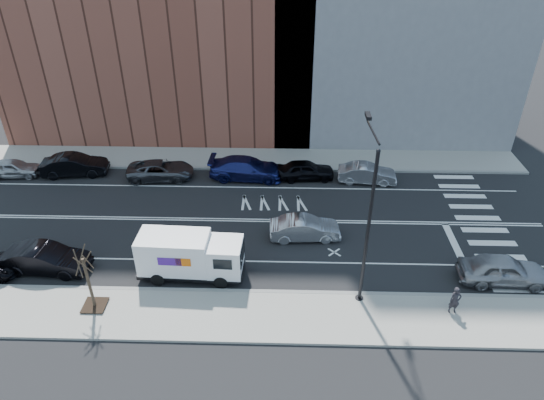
# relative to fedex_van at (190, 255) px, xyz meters

# --- Properties ---
(ground) EXTENTS (120.00, 120.00, 0.00)m
(ground) POSITION_rel_fedex_van_xyz_m (2.35, 5.60, -1.41)
(ground) COLOR black
(ground) RESTS_ON ground
(sidewalk_near) EXTENTS (44.00, 3.60, 0.15)m
(sidewalk_near) POSITION_rel_fedex_van_xyz_m (2.35, -3.20, -1.34)
(sidewalk_near) COLOR gray
(sidewalk_near) RESTS_ON ground
(sidewalk_far) EXTENTS (44.00, 3.60, 0.15)m
(sidewalk_far) POSITION_rel_fedex_van_xyz_m (2.35, 14.40, -1.34)
(sidewalk_far) COLOR gray
(sidewalk_far) RESTS_ON ground
(curb_near) EXTENTS (44.00, 0.25, 0.17)m
(curb_near) POSITION_rel_fedex_van_xyz_m (2.35, -1.40, -1.33)
(curb_near) COLOR gray
(curb_near) RESTS_ON ground
(curb_far) EXTENTS (44.00, 0.25, 0.17)m
(curb_far) POSITION_rel_fedex_van_xyz_m (2.35, 12.60, -1.33)
(curb_far) COLOR gray
(curb_far) RESTS_ON ground
(crosswalk) EXTENTS (3.00, 14.00, 0.01)m
(crosswalk) POSITION_rel_fedex_van_xyz_m (18.35, 5.60, -1.41)
(crosswalk) COLOR white
(crosswalk) RESTS_ON ground
(road_markings) EXTENTS (40.00, 8.60, 0.01)m
(road_markings) POSITION_rel_fedex_van_xyz_m (2.35, 5.60, -1.41)
(road_markings) COLOR white
(road_markings) RESTS_ON ground
(bldg_brick) EXTENTS (26.00, 10.00, 22.00)m
(bldg_brick) POSITION_rel_fedex_van_xyz_m (-5.65, 21.20, 9.59)
(bldg_brick) COLOR brown
(bldg_brick) RESTS_ON ground
(streetlight) EXTENTS (0.44, 4.02, 9.34)m
(streetlight) POSITION_rel_fedex_van_xyz_m (9.35, -1.31, 3.67)
(streetlight) COLOR black
(streetlight) RESTS_ON ground
(street_tree) EXTENTS (1.20, 1.20, 3.75)m
(street_tree) POSITION_rel_fedex_van_xyz_m (-4.65, -2.80, 0.04)
(street_tree) COLOR black
(street_tree) RESTS_ON ground
(fedex_van) EXTENTS (5.98, 2.30, 2.69)m
(fedex_van) POSITION_rel_fedex_van_xyz_m (0.00, 0.00, 0.00)
(fedex_van) COLOR black
(fedex_van) RESTS_ON ground
(far_parked_a) EXTENTS (4.18, 1.95, 1.38)m
(far_parked_a) POSITION_rel_fedex_van_xyz_m (-15.66, 11.14, -0.72)
(far_parked_a) COLOR #A6A6AB
(far_parked_a) RESTS_ON ground
(far_parked_b) EXTENTS (5.15, 2.33, 1.64)m
(far_parked_b) POSITION_rel_fedex_van_xyz_m (-10.99, 11.51, -0.59)
(far_parked_b) COLOR black
(far_parked_b) RESTS_ON ground
(far_parked_c) EXTENTS (5.18, 2.74, 1.39)m
(far_parked_c) POSITION_rel_fedex_van_xyz_m (-4.24, 11.13, -0.72)
(far_parked_c) COLOR #494B50
(far_parked_c) RESTS_ON ground
(far_parked_d) EXTENTS (5.79, 2.59, 1.65)m
(far_parked_d) POSITION_rel_fedex_van_xyz_m (2.35, 11.36, -0.59)
(far_parked_d) COLOR navy
(far_parked_d) RESTS_ON ground
(far_parked_e) EXTENTS (4.42, 2.05, 1.47)m
(far_parked_e) POSITION_rel_fedex_van_xyz_m (6.86, 11.38, -0.68)
(far_parked_e) COLOR black
(far_parked_e) RESTS_ON ground
(far_parked_f) EXTENTS (4.46, 1.86, 1.43)m
(far_parked_f) POSITION_rel_fedex_van_xyz_m (11.48, 10.99, -0.70)
(far_parked_f) COLOR #A3A3A7
(far_parked_f) RESTS_ON ground
(driving_sedan) EXTENTS (4.51, 1.82, 1.46)m
(driving_sedan) POSITION_rel_fedex_van_xyz_m (6.57, 3.76, -0.69)
(driving_sedan) COLOR #B0B1B5
(driving_sedan) RESTS_ON ground
(near_parked_rear_a) EXTENTS (5.04, 2.08, 1.62)m
(near_parked_rear_a) POSITION_rel_fedex_van_xyz_m (-8.38, 0.18, -0.60)
(near_parked_rear_a) COLOR black
(near_parked_rear_a) RESTS_ON ground
(near_parked_front) EXTENTS (4.91, 2.10, 1.65)m
(near_parked_front) POSITION_rel_fedex_van_xyz_m (17.49, -0.04, -0.59)
(near_parked_front) COLOR #9B9B9F
(near_parked_front) RESTS_ON ground
(pedestrian) EXTENTS (0.62, 0.43, 1.60)m
(pedestrian) POSITION_rel_fedex_van_xyz_m (14.05, -2.67, -0.46)
(pedestrian) COLOR black
(pedestrian) RESTS_ON sidewalk_near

